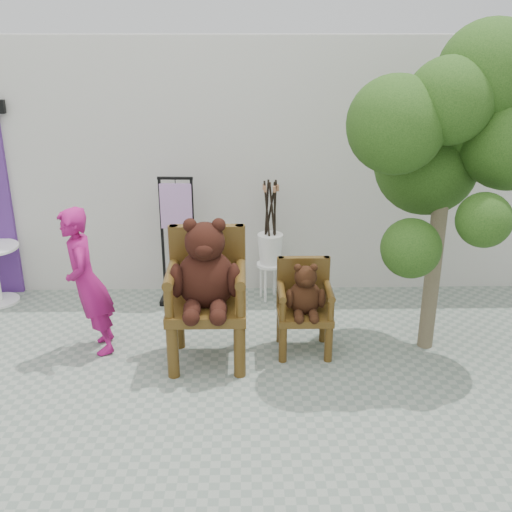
# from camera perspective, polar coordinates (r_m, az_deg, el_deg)

# --- Properties ---
(ground_plane) EXTENTS (60.00, 60.00, 0.00)m
(ground_plane) POSITION_cam_1_polar(r_m,az_deg,el_deg) (5.28, -4.85, -14.64)
(ground_plane) COLOR gray
(ground_plane) RESTS_ON ground
(back_wall) EXTENTS (9.00, 1.00, 3.00)m
(back_wall) POSITION_cam_1_polar(r_m,az_deg,el_deg) (7.56, -3.81, 8.91)
(back_wall) COLOR beige
(back_wall) RESTS_ON ground
(chair_big) EXTENTS (0.74, 0.77, 1.46)m
(chair_big) POSITION_cam_1_polar(r_m,az_deg,el_deg) (5.65, -4.76, -2.31)
(chair_big) COLOR #3E290D
(chair_big) RESTS_ON ground
(chair_small) EXTENTS (0.54, 0.51, 0.95)m
(chair_small) POSITION_cam_1_polar(r_m,az_deg,el_deg) (5.93, 4.64, -4.05)
(chair_small) COLOR #3E290D
(chair_small) RESTS_ON ground
(person) EXTENTS (0.49, 0.62, 1.50)m
(person) POSITION_cam_1_polar(r_m,az_deg,el_deg) (6.05, -15.79, -2.42)
(person) COLOR #95125C
(person) RESTS_ON ground
(display_stand) EXTENTS (0.47, 0.38, 1.51)m
(display_stand) POSITION_cam_1_polar(r_m,az_deg,el_deg) (7.04, -7.37, 0.09)
(display_stand) COLOR black
(display_stand) RESTS_ON ground
(stool_bucket) EXTENTS (0.32, 0.32, 1.45)m
(stool_bucket) POSITION_cam_1_polar(r_m,az_deg,el_deg) (7.03, 1.37, 0.73)
(stool_bucket) COLOR white
(stool_bucket) RESTS_ON ground
(tree) EXTENTS (1.96, 1.58, 3.16)m
(tree) POSITION_cam_1_polar(r_m,az_deg,el_deg) (5.79, 19.01, 11.68)
(tree) COLOR #4D422E
(tree) RESTS_ON ground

